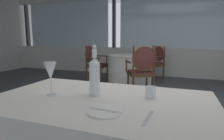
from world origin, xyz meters
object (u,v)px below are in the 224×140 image
(side_plate, at_px, (105,111))
(dining_chair_1_1, at_px, (142,68))
(wine_glass, at_px, (50,71))
(dining_chair_1_2, at_px, (155,60))
(dining_chair_1_0, at_px, (94,61))
(water_bottle, at_px, (95,75))
(water_tumbler, at_px, (151,92))

(side_plate, xyz_separation_m, dining_chair_1_1, (-0.31, 2.67, -0.17))
(wine_glass, xyz_separation_m, dining_chair_1_2, (0.19, 4.20, -0.36))
(side_plate, xyz_separation_m, wine_glass, (-0.45, 0.16, 0.16))
(dining_chair_1_0, distance_m, dining_chair_1_1, 1.68)
(dining_chair_1_0, xyz_separation_m, dining_chair_1_2, (1.48, 0.79, -0.01))
(dining_chair_1_1, distance_m, dining_chair_1_2, 1.68)
(dining_chair_1_0, height_order, dining_chair_1_1, dining_chair_1_1)
(water_bottle, xyz_separation_m, dining_chair_1_0, (-1.56, 3.30, -0.32))
(water_bottle, height_order, wine_glass, water_bottle)
(dining_chair_1_2, bearing_deg, water_tumbler, 38.05)
(wine_glass, bearing_deg, dining_chair_1_2, 87.37)
(water_tumbler, xyz_separation_m, dining_chair_1_2, (-0.44, 4.03, -0.23))
(side_plate, height_order, dining_chair_1_1, dining_chair_1_1)
(side_plate, xyz_separation_m, water_bottle, (-0.18, 0.26, 0.13))
(side_plate, distance_m, water_bottle, 0.34)
(wine_glass, xyz_separation_m, dining_chair_1_0, (-1.29, 3.41, -0.35))
(wine_glass, distance_m, water_tumbler, 0.67)
(side_plate, height_order, dining_chair_1_2, dining_chair_1_2)
(water_tumbler, height_order, dining_chair_1_1, dining_chair_1_1)
(wine_glass, xyz_separation_m, dining_chair_1_1, (0.14, 2.52, -0.33))
(dining_chair_1_0, bearing_deg, water_bottle, -62.92)
(side_plate, bearing_deg, water_tumbler, 60.80)
(dining_chair_1_2, bearing_deg, dining_chair_1_0, -30.07)
(dining_chair_1_0, height_order, dining_chair_1_2, dining_chair_1_0)
(water_bottle, bearing_deg, water_tumbler, 10.67)
(side_plate, bearing_deg, dining_chair_1_1, 96.52)
(side_plate, height_order, water_tumbler, water_tumbler)
(water_bottle, xyz_separation_m, dining_chair_1_1, (-0.13, 2.41, -0.30))
(wine_glass, height_order, dining_chair_1_1, dining_chair_1_1)
(wine_glass, bearing_deg, water_bottle, 20.76)
(water_tumbler, relative_size, dining_chair_1_1, 0.07)
(wine_glass, height_order, water_tumbler, wine_glass)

